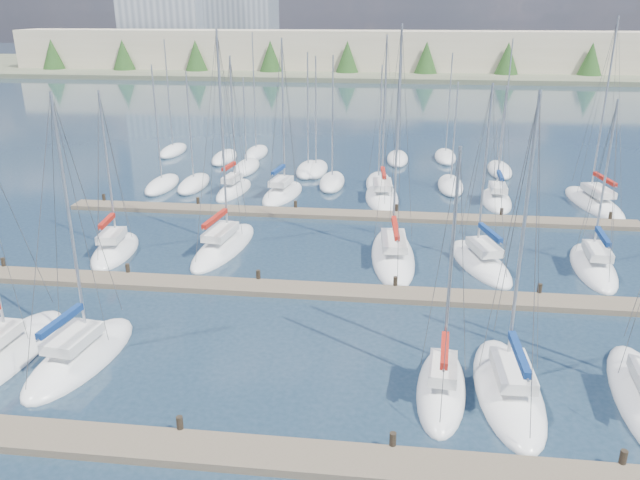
# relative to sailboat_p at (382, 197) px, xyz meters

# --- Properties ---
(ground) EXTENTS (400.00, 400.00, 0.00)m
(ground) POSITION_rel_sailboat_p_xyz_m (-2.75, 24.81, -0.18)
(ground) COLOR #243749
(ground) RESTS_ON ground
(dock_near) EXTENTS (44.00, 1.93, 1.10)m
(dock_near) POSITION_rel_sailboat_p_xyz_m (-2.75, -33.18, -0.03)
(dock_near) COLOR #6B5E4C
(dock_near) RESTS_ON ground
(dock_mid) EXTENTS (44.00, 1.93, 1.10)m
(dock_mid) POSITION_rel_sailboat_p_xyz_m (-2.75, -19.18, -0.03)
(dock_mid) COLOR #6B5E4C
(dock_mid) RESTS_ON ground
(dock_far) EXTENTS (44.00, 1.93, 1.10)m
(dock_far) POSITION_rel_sailboat_p_xyz_m (-2.75, -5.18, -0.03)
(dock_far) COLOR #6B5E4C
(dock_far) RESTS_ON ground
(sailboat_p) EXTENTS (3.40, 8.47, 14.00)m
(sailboat_p) POSITION_rel_sailboat_p_xyz_m (0.00, 0.00, 0.00)
(sailboat_p) COLOR white
(sailboat_p) RESTS_ON ground
(sailboat_r) EXTENTS (4.12, 9.87, 15.42)m
(sailboat_r) POSITION_rel_sailboat_p_xyz_m (17.35, 0.25, 0.00)
(sailboat_r) COLOR white
(sailboat_r) RESTS_ON ground
(sailboat_e) EXTENTS (2.85, 8.35, 13.22)m
(sailboat_e) POSITION_rel_sailboat_p_xyz_m (6.06, -27.94, -0.00)
(sailboat_e) COLOR white
(sailboat_e) RESTS_ON ground
(sailboat_o) EXTENTS (3.74, 7.59, 13.73)m
(sailboat_o) POSITION_rel_sailboat_p_xyz_m (-8.55, -0.10, 0.01)
(sailboat_o) COLOR white
(sailboat_o) RESTS_ON ground
(sailboat_l) EXTENTS (4.56, 8.15, 11.90)m
(sailboat_l) POSITION_rel_sailboat_p_xyz_m (6.57, -13.85, -0.00)
(sailboat_l) COLOR white
(sailboat_l) RESTS_ON ground
(sailboat_n) EXTENTS (2.84, 6.83, 12.28)m
(sailboat_n) POSITION_rel_sailboat_p_xyz_m (-12.98, 0.40, 0.02)
(sailboat_n) COLOR white
(sailboat_n) RESTS_ON ground
(sailboat_k) EXTENTS (3.37, 10.30, 15.14)m
(sailboat_k) POSITION_rel_sailboat_p_xyz_m (1.07, -13.33, 0.00)
(sailboat_k) COLOR white
(sailboat_k) RESTS_ON ground
(sailboat_i) EXTENTS (3.76, 9.40, 14.80)m
(sailboat_i) POSITION_rel_sailboat_p_xyz_m (-10.26, -13.03, 0.01)
(sailboat_i) COLOR white
(sailboat_i) RESTS_ON ground
(sailboat_h) EXTENTS (3.18, 6.73, 11.27)m
(sailboat_h) POSITION_rel_sailboat_p_xyz_m (-17.20, -14.68, -0.00)
(sailboat_h) COLOR white
(sailboat_h) RESTS_ON ground
(sailboat_q) EXTENTS (2.61, 6.88, 10.22)m
(sailboat_q) POSITION_rel_sailboat_p_xyz_m (9.51, 0.10, -0.01)
(sailboat_q) COLOR white
(sailboat_q) RESTS_ON ground
(sailboat_d) EXTENTS (2.64, 6.75, 11.17)m
(sailboat_d) POSITION_rel_sailboat_p_xyz_m (3.27, -28.22, 0.01)
(sailboat_d) COLOR white
(sailboat_d) RESTS_ON ground
(sailboat_m) EXTENTS (2.96, 7.95, 11.07)m
(sailboat_m) POSITION_rel_sailboat_p_xyz_m (13.46, -13.70, -0.01)
(sailboat_m) COLOR white
(sailboat_m) RESTS_ON ground
(sailboat_c) EXTENTS (3.80, 7.94, 12.84)m
(sailboat_c) POSITION_rel_sailboat_p_xyz_m (-13.09, -27.60, -0.00)
(sailboat_c) COLOR white
(sailboat_c) RESTS_ON ground
(distant_boats) EXTENTS (36.93, 20.75, 13.30)m
(distant_boats) POSITION_rel_sailboat_p_xyz_m (-7.09, 8.57, 0.11)
(distant_boats) COLOR #9EA0A5
(distant_boats) RESTS_ON ground
(shoreline) EXTENTS (400.00, 60.00, 38.00)m
(shoreline) POSITION_rel_sailboat_p_xyz_m (-16.04, 114.58, 7.26)
(shoreline) COLOR #666B51
(shoreline) RESTS_ON ground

